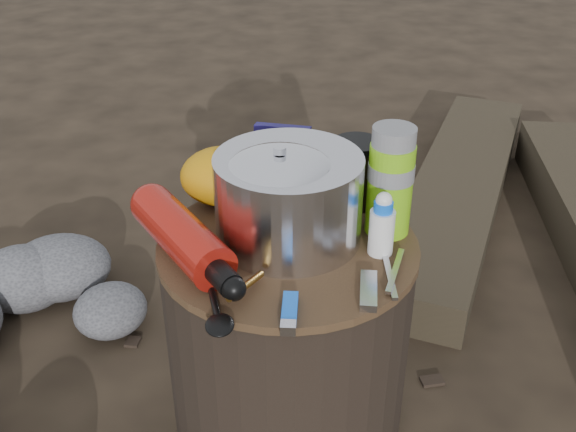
{
  "coord_description": "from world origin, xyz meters",
  "views": [
    {
      "loc": [
        -0.05,
        -1.02,
        1.08
      ],
      "look_at": [
        0.0,
        0.0,
        0.48
      ],
      "focal_mm": 42.71,
      "sensor_mm": 36.0,
      "label": 1
    }
  ],
  "objects_px": {
    "fuel_bottle": "(182,235)",
    "stump": "(288,336)",
    "travel_mug": "(356,173)",
    "camping_pot": "(280,199)",
    "thermos": "(390,182)"
  },
  "relations": [
    {
      "from": "fuel_bottle",
      "to": "stump",
      "type": "bearing_deg",
      "value": -21.89
    },
    {
      "from": "stump",
      "to": "fuel_bottle",
      "type": "distance_m",
      "value": 0.31
    },
    {
      "from": "stump",
      "to": "travel_mug",
      "type": "height_order",
      "value": "travel_mug"
    },
    {
      "from": "stump",
      "to": "camping_pot",
      "type": "bearing_deg",
      "value": 170.64
    },
    {
      "from": "camping_pot",
      "to": "fuel_bottle",
      "type": "xyz_separation_m",
      "value": [
        -0.17,
        -0.03,
        -0.05
      ]
    },
    {
      "from": "fuel_bottle",
      "to": "camping_pot",
      "type": "bearing_deg",
      "value": -20.48
    },
    {
      "from": "travel_mug",
      "to": "thermos",
      "type": "bearing_deg",
      "value": -66.48
    },
    {
      "from": "thermos",
      "to": "camping_pot",
      "type": "bearing_deg",
      "value": -170.19
    },
    {
      "from": "fuel_bottle",
      "to": "thermos",
      "type": "distance_m",
      "value": 0.37
    },
    {
      "from": "fuel_bottle",
      "to": "thermos",
      "type": "xyz_separation_m",
      "value": [
        0.36,
        0.06,
        0.06
      ]
    },
    {
      "from": "camping_pot",
      "to": "fuel_bottle",
      "type": "distance_m",
      "value": 0.18
    },
    {
      "from": "stump",
      "to": "thermos",
      "type": "bearing_deg",
      "value": 11.2
    },
    {
      "from": "fuel_bottle",
      "to": "travel_mug",
      "type": "relative_size",
      "value": 2.53
    },
    {
      "from": "camping_pot",
      "to": "travel_mug",
      "type": "height_order",
      "value": "camping_pot"
    },
    {
      "from": "fuel_bottle",
      "to": "thermos",
      "type": "bearing_deg",
      "value": -20.55
    }
  ]
}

